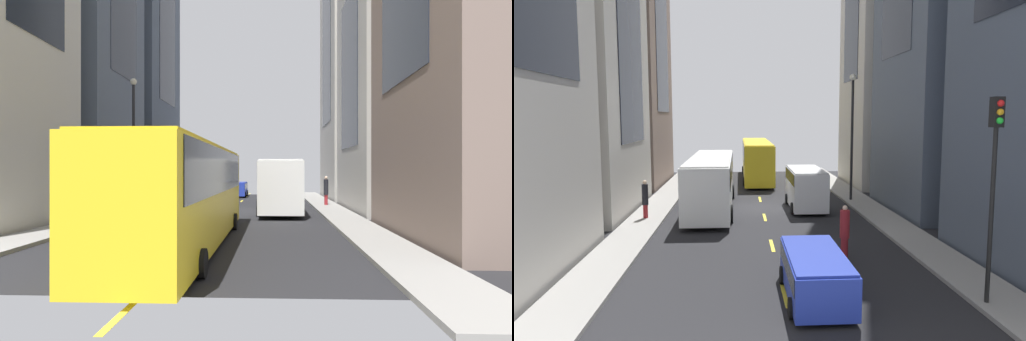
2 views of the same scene
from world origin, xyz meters
TOP-DOWN VIEW (x-y plane):
  - ground_plane at (0.00, 0.00)m, footprint 39.57×39.57m
  - sidewalk_west at (-6.76, 0.00)m, footprint 2.06×44.00m
  - sidewalk_east at (6.76, 0.00)m, footprint 2.06×44.00m
  - lane_stripe_0 at (0.00, -21.00)m, footprint 0.16×2.00m
  - lane_stripe_1 at (0.00, -15.00)m, footprint 0.16×2.00m
  - lane_stripe_2 at (0.00, -9.00)m, footprint 0.16×2.00m
  - lane_stripe_3 at (0.00, -3.00)m, footprint 0.16×2.00m
  - lane_stripe_4 at (0.00, 3.00)m, footprint 0.16×2.00m
  - lane_stripe_5 at (0.00, 9.00)m, footprint 0.16×2.00m
  - lane_stripe_6 at (0.00, 15.00)m, footprint 0.16×2.00m
  - lane_stripe_7 at (0.00, 21.00)m, footprint 0.16×2.00m
  - building_west_0 at (-12.41, -12.94)m, footprint 8.94×11.31m
  - building_west_1 at (-12.75, -0.34)m, footprint 9.62×10.96m
  - city_bus_white at (-3.23, -0.31)m, footprint 2.80×12.47m
  - streetcar_yellow at (0.18, 13.79)m, footprint 2.70×14.18m
  - delivery_van_white at (2.75, -0.60)m, footprint 2.25×5.28m
  - car_blue_0 at (0.94, -15.28)m, footprint 2.03×4.58m
  - pedestrian_walking_far at (-6.78, -3.32)m, footprint 0.35×0.35m
  - pedestrian_crossing_mid at (2.84, -11.16)m, footprint 0.40×0.40m
  - traffic_light_near_corner at (6.13, -16.30)m, footprint 0.32×0.44m
  - streetlamp_near at (6.23, 1.66)m, footprint 0.44×0.44m

SIDE VIEW (x-z plane):
  - ground_plane at x=0.00m, z-range 0.00..0.00m
  - lane_stripe_0 at x=0.00m, z-range 0.00..0.01m
  - lane_stripe_1 at x=0.00m, z-range 0.00..0.01m
  - lane_stripe_2 at x=0.00m, z-range 0.00..0.01m
  - lane_stripe_3 at x=0.00m, z-range 0.00..0.01m
  - lane_stripe_4 at x=0.00m, z-range 0.00..0.01m
  - lane_stripe_5 at x=0.00m, z-range 0.00..0.01m
  - lane_stripe_6 at x=0.00m, z-range 0.00..0.01m
  - lane_stripe_7 at x=0.00m, z-range 0.00..0.01m
  - sidewalk_west at x=-6.76m, z-range 0.00..0.15m
  - sidewalk_east at x=6.76m, z-range 0.00..0.15m
  - car_blue_0 at x=0.94m, z-range 0.14..1.66m
  - pedestrian_crossing_mid at x=2.84m, z-range 0.06..2.31m
  - pedestrian_walking_far at x=-6.78m, z-range 0.21..2.36m
  - delivery_van_white at x=2.75m, z-range 0.22..2.80m
  - city_bus_white at x=-3.23m, z-range 0.33..3.69m
  - streetcar_yellow at x=0.18m, z-range 0.33..3.92m
  - traffic_light_near_corner at x=6.13m, z-range 1.35..7.63m
  - streetlamp_near at x=6.23m, z-range 0.99..9.54m
  - building_west_1 at x=-12.75m, z-range 0.00..19.06m
  - building_west_0 at x=-12.41m, z-range 0.00..32.37m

